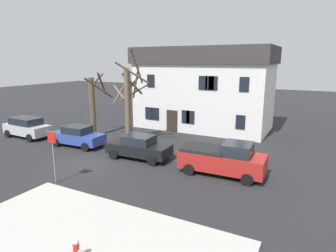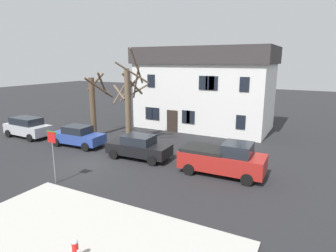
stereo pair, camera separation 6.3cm
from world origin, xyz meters
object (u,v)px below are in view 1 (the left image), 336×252
object	(u,v)px
street_sign_pole	(53,147)
bicycle_leaning	(76,132)
tree_bare_far	(129,102)
pickup_truck_red	(223,159)
tree_bare_mid	(128,105)
car_silver_wagon	(27,127)
car_blue_sedan	(78,136)
fire_hydrant	(76,249)
car_black_sedan	(139,147)
building_main	(204,88)
tree_bare_near	(93,104)

from	to	relation	value
street_sign_pole	bicycle_leaning	size ratio (longest dim) A/B	1.71
tree_bare_far	pickup_truck_red	size ratio (longest dim) A/B	1.50
tree_bare_mid	street_sign_pole	world-z (taller)	tree_bare_mid
tree_bare_mid	tree_bare_far	bearing A→B (deg)	-51.71
pickup_truck_red	street_sign_pole	distance (m)	9.72
car_silver_wagon	pickup_truck_red	distance (m)	18.02
car_blue_sedan	pickup_truck_red	distance (m)	12.02
street_sign_pole	tree_bare_far	bearing A→B (deg)	93.88
tree_bare_mid	fire_hydrant	size ratio (longest dim) A/B	8.05
street_sign_pole	tree_bare_mid	bearing A→B (deg)	97.87
car_blue_sedan	car_black_sedan	world-z (taller)	car_black_sedan
car_silver_wagon	street_sign_pole	size ratio (longest dim) A/B	1.50
street_sign_pole	car_black_sedan	bearing A→B (deg)	72.37
building_main	tree_bare_near	bearing A→B (deg)	-132.46
tree_bare_mid	car_black_sedan	xyz separation A→B (m)	(3.02, -3.05, -2.29)
tree_bare_mid	pickup_truck_red	xyz separation A→B (m)	(9.05, -3.12, -2.14)
car_black_sedan	street_sign_pole	bearing A→B (deg)	-107.63
street_sign_pole	bicycle_leaning	bearing A→B (deg)	129.10
tree_bare_far	street_sign_pole	bearing A→B (deg)	-86.12
pickup_truck_red	car_silver_wagon	bearing A→B (deg)	179.33
tree_bare_near	tree_bare_mid	size ratio (longest dim) A/B	0.99
tree_bare_mid	tree_bare_far	size ratio (longest dim) A/B	0.77
tree_bare_far	car_black_sedan	distance (m)	4.20
fire_hydrant	street_sign_pole	bearing A→B (deg)	144.02
tree_bare_near	car_silver_wagon	xyz separation A→B (m)	(-5.11, -3.09, -2.03)
bicycle_leaning	car_black_sedan	bearing A→B (deg)	-15.69
car_blue_sedan	pickup_truck_red	bearing A→B (deg)	-1.33
car_black_sedan	bicycle_leaning	world-z (taller)	car_black_sedan
car_blue_sedan	bicycle_leaning	xyz separation A→B (m)	(-2.36, 2.13, -0.46)
car_silver_wagon	pickup_truck_red	bearing A→B (deg)	-0.67
building_main	bicycle_leaning	xyz separation A→B (m)	(-8.76, -8.87, -3.69)
car_black_sedan	fire_hydrant	size ratio (longest dim) A/B	6.24
tree_bare_far	car_silver_wagon	world-z (taller)	tree_bare_far
tree_bare_far	car_blue_sedan	distance (m)	4.96
car_blue_sedan	pickup_truck_red	size ratio (longest dim) A/B	0.88
building_main	car_blue_sedan	xyz separation A→B (m)	(-6.41, -11.00, -3.23)
car_blue_sedan	street_sign_pole	xyz separation A→B (m)	(4.17, -5.91, 1.26)
car_blue_sedan	fire_hydrant	distance (m)	14.22
car_silver_wagon	pickup_truck_red	world-z (taller)	pickup_truck_red
tree_bare_mid	car_black_sedan	distance (m)	4.87
car_silver_wagon	street_sign_pole	distance (m)	11.79
tree_bare_near	car_silver_wagon	bearing A→B (deg)	-148.85
bicycle_leaning	street_sign_pole	bearing A→B (deg)	-50.90
tree_bare_mid	car_blue_sedan	world-z (taller)	tree_bare_mid
tree_bare_mid	bicycle_leaning	distance (m)	6.04
pickup_truck_red	tree_bare_far	bearing A→B (deg)	164.88
car_black_sedan	street_sign_pole	world-z (taller)	street_sign_pole
tree_bare_far	car_silver_wagon	xyz separation A→B (m)	(-9.64, -2.05, -2.62)
bicycle_leaning	building_main	bearing A→B (deg)	45.34
tree_bare_far	bicycle_leaning	size ratio (longest dim) A/B	4.35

